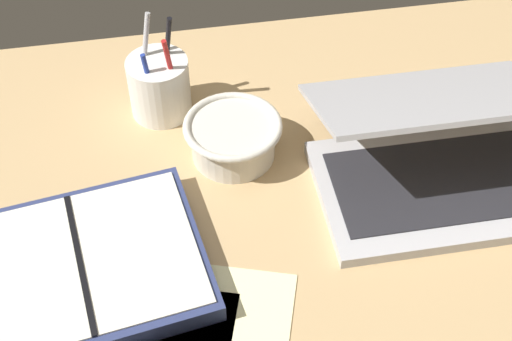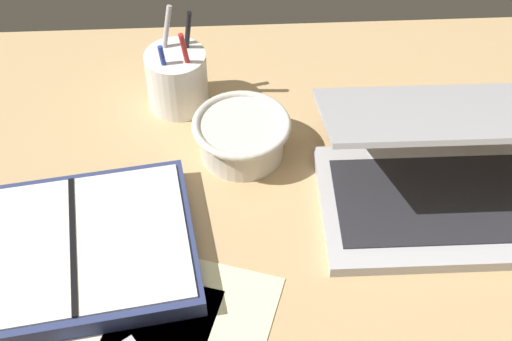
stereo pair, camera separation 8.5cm
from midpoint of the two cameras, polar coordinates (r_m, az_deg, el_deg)
name	(u,v)px [view 2 (the right image)]	position (r cm, az deg, el deg)	size (l,w,h in cm)	color
desk_top	(228,242)	(100.21, 0.14, -5.85)	(140.00, 100.00, 2.00)	tan
laptop	(442,172)	(105.26, 16.93, -0.23)	(34.65, 29.18, 17.10)	#B7B7BC
bowl	(242,136)	(107.81, 1.10, 2.70)	(14.95, 14.95, 6.55)	silver
pen_cup	(177,79)	(115.79, -4.24, 7.23)	(9.80, 9.80, 16.94)	white
planner	(75,250)	(98.13, -11.87, -6.37)	(35.34, 29.75, 3.46)	navy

